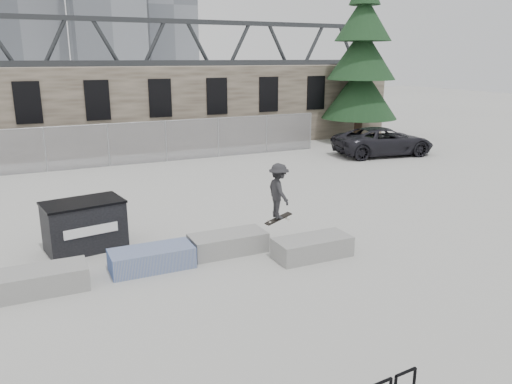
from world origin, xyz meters
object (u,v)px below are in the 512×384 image
dumpster (84,225)px  spruce_tree (362,59)px  planter_center_left (152,258)px  planter_center_right (228,242)px  suv (383,141)px  skateboarder (279,191)px  planter_far_left (40,279)px  planter_offset (312,246)px

dumpster → spruce_tree: 21.36m
planter_center_left → dumpster: dumpster is taller
planter_center_right → dumpster: bearing=151.2°
suv → skateboarder: skateboarder is taller
planter_center_left → skateboarder: (3.50, 0.05, 1.26)m
planter_center_left → suv: 17.29m
planter_far_left → dumpster: size_ratio=0.91×
planter_far_left → suv: (17.07, 9.52, 0.45)m
planter_far_left → spruce_tree: bearing=36.7°
dumpster → suv: (15.84, 7.30, 0.06)m
suv → planter_far_left: bearing=127.0°
planter_center_left → skateboarder: size_ratio=1.23×
suv → skateboarder: 14.46m
planter_center_right → dumpster: 3.87m
spruce_tree → suv: bearing=-109.8°
planter_center_left → planter_center_right: same height
planter_far_left → suv: 19.55m
planter_offset → spruce_tree: 19.64m
spruce_tree → skateboarder: 18.87m
planter_offset → skateboarder: bearing=112.2°
suv → skateboarder: size_ratio=3.24×
suv → dumpster: bearing=122.6°
planter_far_left → planter_offset: (6.45, -0.83, 0.00)m
planter_far_left → spruce_tree: 23.68m
planter_far_left → planter_center_right: same height
planter_center_right → dumpster: dumpster is taller
dumpster → spruce_tree: (17.41, 11.64, 4.22)m
planter_offset → skateboarder: (-0.44, 1.07, 1.26)m
planter_center_right → spruce_tree: spruce_tree is taller
dumpster → skateboarder: skateboarder is taller
planter_center_right → planter_offset: (1.86, -1.20, 0.00)m
planter_far_left → dumpster: dumpster is taller
planter_center_right → dumpster: size_ratio=0.91×
planter_far_left → skateboarder: (6.02, 0.24, 1.26)m
planter_center_right → skateboarder: skateboarder is taller
planter_far_left → skateboarder: 6.15m
skateboarder → dumpster: bearing=70.2°
dumpster → planter_offset: bearing=-39.6°
dumpster → spruce_tree: bearing=24.4°
planter_center_right → planter_offset: same height
skateboarder → planter_far_left: bearing=95.0°
planter_center_left → spruce_tree: size_ratio=0.17×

